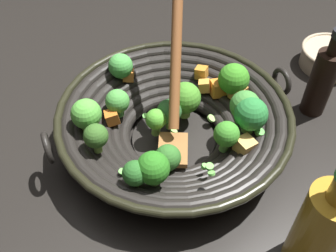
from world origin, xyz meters
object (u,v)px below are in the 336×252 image
at_px(soy_sauce_bottle, 322,81).
at_px(cooking_oil_bottle, 320,229).
at_px(prep_bowl, 330,57).
at_px(wok, 175,120).

height_order(soy_sauce_bottle, cooking_oil_bottle, cooking_oil_bottle).
bearing_deg(prep_bowl, soy_sauce_bottle, 34.85).
bearing_deg(soy_sauce_bottle, cooking_oil_bottle, 45.30).
height_order(soy_sauce_bottle, prep_bowl, soy_sauce_bottle).
relative_size(soy_sauce_bottle, cooking_oil_bottle, 0.87).
bearing_deg(cooking_oil_bottle, soy_sauce_bottle, -134.70).
distance_m(soy_sauce_bottle, prep_bowl, 0.17).
distance_m(wok, cooking_oil_bottle, 0.30).
xyz_separation_m(wok, prep_bowl, (-0.41, -0.03, -0.03)).
relative_size(cooking_oil_bottle, prep_bowl, 1.63).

